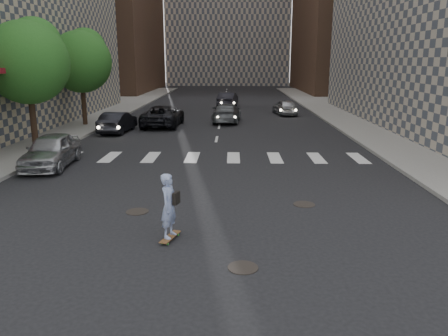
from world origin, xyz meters
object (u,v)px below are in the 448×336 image
object	(u,v)px
skateboarder	(169,206)
tree_b	(29,59)
traffic_car_b	(227,113)
traffic_car_a	(118,122)
silver_sedan	(51,150)
tree_c	(82,59)
traffic_car_c	(163,116)
traffic_car_d	(285,107)
traffic_car_e	(228,100)

from	to	relation	value
skateboarder	tree_b	bearing A→B (deg)	143.40
traffic_car_b	traffic_car_a	bearing A→B (deg)	39.34
traffic_car_a	traffic_car_b	distance (m)	8.55
silver_sedan	traffic_car_a	size ratio (longest dim) A/B	1.06
tree_b	tree_c	size ratio (longest dim) A/B	1.00
tree_b	traffic_car_b	xyz separation A→B (m)	(9.95, 10.20, -3.95)
traffic_car_c	traffic_car_d	size ratio (longest dim) A/B	1.35
tree_c	silver_sedan	world-z (taller)	tree_c
tree_b	traffic_car_b	bearing A→B (deg)	45.70
tree_c	traffic_car_c	bearing A→B (deg)	0.37
traffic_car_d	traffic_car_a	bearing A→B (deg)	30.81
traffic_car_e	traffic_car_a	bearing A→B (deg)	73.16
traffic_car_a	traffic_car_e	xyz separation A→B (m)	(6.98, 15.57, 0.07)
skateboarder	traffic_car_d	world-z (taller)	skateboarder
silver_sedan	traffic_car_e	size ratio (longest dim) A/B	0.95
traffic_car_a	silver_sedan	bearing A→B (deg)	91.25
tree_b	skateboarder	bearing A→B (deg)	-53.96
silver_sedan	traffic_car_c	xyz separation A→B (m)	(3.02, 12.17, -0.00)
traffic_car_c	traffic_car_e	world-z (taller)	traffic_car_e
tree_b	traffic_car_a	size ratio (longest dim) A/B	1.62
silver_sedan	traffic_car_d	world-z (taller)	silver_sedan
tree_c	traffic_car_e	distance (m)	16.71
traffic_car_c	traffic_car_d	distance (m)	11.58
silver_sedan	traffic_car_a	world-z (taller)	silver_sedan
tree_b	traffic_car_e	size ratio (longest dim) A/B	1.46
traffic_car_a	traffic_car_d	bearing A→B (deg)	-137.21
silver_sedan	skateboarder	bearing A→B (deg)	-54.96
silver_sedan	traffic_car_b	xyz separation A→B (m)	(7.50, 14.33, -0.04)
silver_sedan	traffic_car_d	size ratio (longest dim) A/B	1.11
tree_c	traffic_car_d	world-z (taller)	tree_c
traffic_car_b	tree_c	bearing A→B (deg)	16.76
silver_sedan	traffic_car_d	xyz separation A→B (m)	(12.43, 18.91, -0.07)
tree_b	traffic_car_d	distance (m)	21.35
silver_sedan	traffic_car_e	world-z (taller)	traffic_car_e
tree_b	tree_c	bearing A→B (deg)	90.00
tree_b	silver_sedan	xyz separation A→B (m)	(2.45, -4.13, -3.91)
tree_c	skateboarder	distance (m)	22.23
tree_b	tree_c	xyz separation A→B (m)	(0.00, 8.00, 0.00)
skateboarder	traffic_car_e	xyz separation A→B (m)	(1.14, 32.94, -0.20)
skateboarder	traffic_car_d	bearing A→B (deg)	94.57
skateboarder	traffic_car_a	xyz separation A→B (m)	(-5.83, 17.37, -0.27)
traffic_car_b	traffic_car_d	xyz separation A→B (m)	(4.93, 4.58, -0.03)
tree_c	traffic_car_d	bearing A→B (deg)	24.49
tree_c	traffic_car_a	bearing A→B (deg)	-42.52
traffic_car_b	traffic_car_c	distance (m)	4.97
traffic_car_a	traffic_car_d	distance (m)	15.24
skateboarder	traffic_car_e	bearing A→B (deg)	105.37
tree_b	silver_sedan	size ratio (longest dim) A/B	1.53
traffic_car_a	traffic_car_b	world-z (taller)	traffic_car_b
tree_c	skateboarder	bearing A→B (deg)	-66.36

